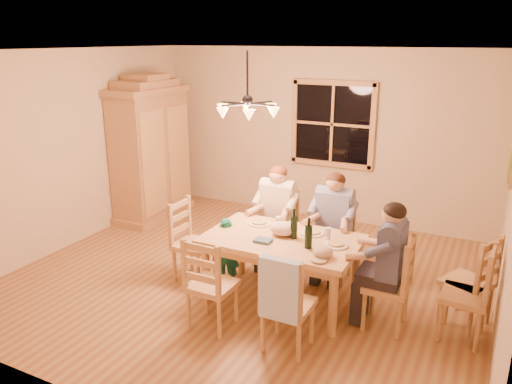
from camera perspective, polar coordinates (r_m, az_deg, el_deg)
The scene contains 31 objects.
floor at distance 6.24m, azimuth -0.88°, elevation -9.75°, with size 5.50×5.50×0.00m, color brown.
ceiling at distance 5.56m, azimuth -1.01°, elevation 15.89°, with size 5.50×5.00×0.02m, color white.
wall_back at distance 8.00m, azimuth 7.37°, elevation 6.43°, with size 5.50×0.02×2.70m, color #CAB78F.
wall_left at distance 7.40m, azimuth -20.28°, elevation 4.62°, with size 0.02×5.00×2.70m, color #CAB78F.
window at distance 7.87m, azimuth 8.73°, elevation 7.68°, with size 1.30×0.06×1.30m.
chandelier at distance 5.61m, azimuth -0.97°, elevation 9.52°, with size 0.77×0.68×0.71m.
armoire at distance 8.17m, azimuth -11.92°, elevation 4.33°, with size 0.66×1.40×2.30m.
dining_table at distance 5.47m, azimuth 2.98°, elevation -6.23°, with size 1.67×1.02×0.76m.
chair_far_left at distance 6.42m, azimuth 2.39°, elevation -5.97°, with size 0.44×0.42×0.99m.
chair_far_right at distance 6.18m, azimuth 8.67°, elevation -7.12°, with size 0.44×0.42×0.99m.
chair_near_left at distance 5.18m, azimuth -5.00°, elevation -12.07°, with size 0.44×0.42×0.99m.
chair_near_right at distance 4.84m, azimuth 3.66°, elevation -14.26°, with size 0.44×0.42×0.99m.
chair_end_left at distance 6.12m, azimuth -7.06°, elevation -7.28°, with size 0.42×0.44×0.99m.
chair_end_right at distance 5.32m, azimuth 14.60°, elevation -11.77°, with size 0.42×0.44×0.99m.
adult_woman at distance 6.23m, azimuth 2.45°, elevation -1.41°, with size 0.40×0.42×0.87m.
adult_plaid_man at distance 5.98m, azimuth 8.90°, elevation -2.42°, with size 0.40×0.42×0.87m.
adult_slate_man at distance 5.08m, azimuth 15.06°, elevation -6.44°, with size 0.42×0.40×0.87m.
towel at distance 4.49m, azimuth 2.78°, elevation -11.08°, with size 0.38×0.10×0.58m, color #B0CDEE.
wine_bottle_a at distance 5.36m, azimuth 4.35°, elevation -3.62°, with size 0.08×0.08×0.33m, color black.
wine_bottle_b at distance 5.12m, azimuth 6.03°, elevation -4.69°, with size 0.08×0.08×0.33m, color black.
plate_woman at distance 5.79m, azimuth 0.39°, elevation -3.62°, with size 0.26×0.26×0.02m, color white.
plate_plaid at distance 5.55m, azimuth 6.42°, elevation -4.70°, with size 0.26×0.26×0.02m, color white.
plate_slate at distance 5.27m, azimuth 9.10°, elevation -6.00°, with size 0.26×0.26×0.02m, color white.
wine_glass_a at distance 5.65m, azimuth 2.57°, elevation -3.50°, with size 0.06×0.06×0.14m, color silver.
wine_glass_b at distance 5.38m, azimuth 8.21°, elevation -4.76°, with size 0.06×0.06×0.14m, color silver.
cap at distance 4.98m, azimuth 7.66°, elevation -6.79°, with size 0.20×0.20×0.11m, color tan.
napkin at distance 5.30m, azimuth 0.82°, elevation -5.57°, with size 0.18×0.14×0.03m, color #466881.
cloth_bundle at distance 5.46m, azimuth 3.07°, elevation -4.21°, with size 0.28×0.22×0.15m, color beige.
child at distance 5.86m, azimuth -3.35°, elevation -7.03°, with size 0.31×0.20×0.85m, color #176B59.
chair_spare_front at distance 5.63m, azimuth 22.79°, elevation -10.92°, with size 0.56×0.57×0.99m.
chair_spare_back at distance 5.36m, azimuth 22.53°, elevation -12.34°, with size 0.45×0.47×0.99m.
Camera 1 is at (2.56, -4.93, 2.83)m, focal length 35.00 mm.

